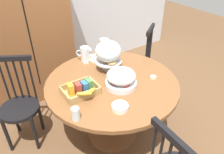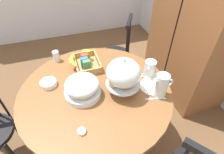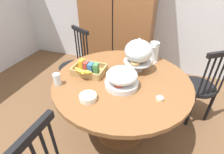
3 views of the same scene
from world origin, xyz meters
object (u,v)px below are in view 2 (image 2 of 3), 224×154
at_px(dining_table, 97,104).
at_px(butter_dish, 82,131).
at_px(fruit_platter_covered, 82,87).
at_px(china_plate_large, 152,86).
at_px(wooden_armoire, 198,21).
at_px(cereal_basket, 85,62).
at_px(milk_pitcher, 161,86).
at_px(drinking_glass, 56,56).
at_px(china_plate_small, 153,79).
at_px(cereal_bowl, 49,83).
at_px(orange_juice_pitcher, 150,70).
at_px(pastry_stand_with_dome, 124,74).
at_px(windsor_chair_facing_door, 117,55).

relative_size(dining_table, butter_dish, 21.73).
distance_m(fruit_platter_covered, china_plate_large, 0.60).
height_order(wooden_armoire, cereal_basket, wooden_armoire).
height_order(milk_pitcher, drinking_glass, milk_pitcher).
relative_size(fruit_platter_covered, cereal_basket, 0.95).
xyz_separation_m(dining_table, china_plate_small, (0.04, 0.52, 0.21)).
distance_m(cereal_bowl, drinking_glass, 0.37).
height_order(china_plate_small, drinking_glass, drinking_glass).
bearing_deg(orange_juice_pitcher, butter_dish, -60.96).
height_order(fruit_platter_covered, china_plate_large, fruit_platter_covered).
distance_m(fruit_platter_covered, cereal_bowl, 0.34).
bearing_deg(milk_pitcher, fruit_platter_covered, -107.87).
xyz_separation_m(fruit_platter_covered, orange_juice_pitcher, (-0.05, 0.62, -0.01)).
bearing_deg(pastry_stand_with_dome, china_plate_large, 84.53).
relative_size(orange_juice_pitcher, drinking_glass, 1.53).
xyz_separation_m(orange_juice_pitcher, cereal_basket, (-0.32, -0.53, -0.03)).
height_order(fruit_platter_covered, china_plate_small, fruit_platter_covered).
bearing_deg(pastry_stand_with_dome, dining_table, -114.52).
distance_m(orange_juice_pitcher, cereal_basket, 0.62).
xyz_separation_m(china_plate_small, cereal_bowl, (-0.22, -0.90, 0.01)).
distance_m(cereal_bowl, butter_dish, 0.58).
height_order(cereal_bowl, drinking_glass, drinking_glass).
relative_size(windsor_chair_facing_door, butter_dish, 16.25).
distance_m(orange_juice_pitcher, butter_dish, 0.81).
distance_m(pastry_stand_with_dome, fruit_platter_covered, 0.35).
bearing_deg(china_plate_large, cereal_basket, -133.37).
height_order(pastry_stand_with_dome, china_plate_large, pastry_stand_with_dome).
height_order(fruit_platter_covered, cereal_basket, fruit_platter_covered).
height_order(windsor_chair_facing_door, orange_juice_pitcher, windsor_chair_facing_door).
bearing_deg(orange_juice_pitcher, cereal_bowl, -99.95).
relative_size(wooden_armoire, drinking_glass, 17.82).
xyz_separation_m(wooden_armoire, china_plate_small, (0.50, -0.79, -0.23)).
height_order(fruit_platter_covered, butter_dish, fruit_platter_covered).
xyz_separation_m(pastry_stand_with_dome, cereal_basket, (-0.44, -0.23, -0.15)).
distance_m(milk_pitcher, china_plate_small, 0.20).
height_order(dining_table, fruit_platter_covered, fruit_platter_covered).
distance_m(windsor_chair_facing_door, cereal_basket, 0.77).
bearing_deg(china_plate_small, windsor_chair_facing_door, -177.76).
bearing_deg(butter_dish, orange_juice_pitcher, 119.04).
distance_m(milk_pitcher, butter_dish, 0.70).
bearing_deg(drinking_glass, cereal_bowl, -15.82).
bearing_deg(cereal_bowl, windsor_chair_facing_door, 126.77).
bearing_deg(china_plate_large, windsor_chair_facing_door, 179.32).
bearing_deg(milk_pitcher, drinking_glass, -134.19).
bearing_deg(windsor_chair_facing_door, orange_juice_pitcher, 1.94).
relative_size(pastry_stand_with_dome, china_plate_large, 1.56).
bearing_deg(china_plate_small, milk_pitcher, -9.48).
distance_m(cereal_basket, butter_dish, 0.74).
bearing_deg(milk_pitcher, china_plate_small, 170.52).
relative_size(windsor_chair_facing_door, fruit_platter_covered, 3.25).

